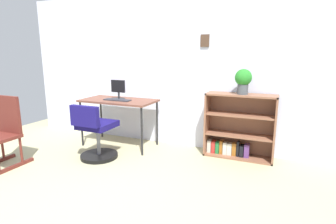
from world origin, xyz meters
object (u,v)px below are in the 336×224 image
object	(u,v)px
keyboard	(117,100)
rocking_chair	(3,132)
office_chair	(96,135)
desk	(119,103)
potted_plant_on_shelf	(243,80)
monitor	(118,90)
bookshelf_low	(238,128)

from	to	relation	value
keyboard	rocking_chair	world-z (taller)	rocking_chair
keyboard	office_chair	xyz separation A→B (m)	(-0.01, -0.55, -0.40)
desk	potted_plant_on_shelf	xyz separation A→B (m)	(1.85, 0.20, 0.42)
monitor	rocking_chair	distance (m)	1.65
keyboard	rocking_chair	bearing A→B (deg)	-128.82
desk	monitor	xyz separation A→B (m)	(-0.02, 0.04, 0.20)
monitor	bookshelf_low	distance (m)	1.91
desk	keyboard	bearing A→B (deg)	-70.25
desk	potted_plant_on_shelf	distance (m)	1.90
keyboard	rocking_chair	xyz separation A→B (m)	(-0.96, -1.19, -0.29)
desk	potted_plant_on_shelf	bearing A→B (deg)	6.26
monitor	bookshelf_low	bearing A→B (deg)	7.01
monitor	bookshelf_low	size ratio (longest dim) A/B	0.32
potted_plant_on_shelf	monitor	bearing A→B (deg)	-174.94
potted_plant_on_shelf	office_chair	bearing A→B (deg)	-155.69
desk	office_chair	xyz separation A→B (m)	(0.02, -0.62, -0.34)
keyboard	bookshelf_low	distance (m)	1.85
keyboard	monitor	bearing A→B (deg)	113.19
monitor	office_chair	distance (m)	0.85
keyboard	office_chair	size ratio (longest dim) A/B	0.54
rocking_chair	potted_plant_on_shelf	bearing A→B (deg)	27.83
bookshelf_low	desk	bearing A→B (deg)	-171.76
office_chair	bookshelf_low	size ratio (longest dim) A/B	0.83
monitor	desk	bearing A→B (deg)	-60.60
keyboard	office_chair	world-z (taller)	office_chair
keyboard	desk	bearing A→B (deg)	109.75
monitor	keyboard	xyz separation A→B (m)	(0.05, -0.11, -0.14)
desk	keyboard	size ratio (longest dim) A/B	2.72
desk	office_chair	bearing A→B (deg)	-88.10
rocking_chair	monitor	bearing A→B (deg)	54.96
keyboard	bookshelf_low	xyz separation A→B (m)	(1.79, 0.33, -0.34)
desk	potted_plant_on_shelf	size ratio (longest dim) A/B	3.44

